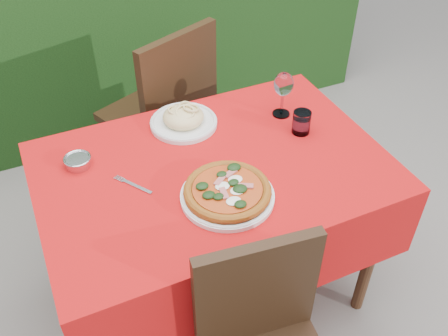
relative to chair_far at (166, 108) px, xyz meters
name	(u,v)px	position (x,y,z in m)	size (l,w,h in m)	color
ground	(216,289)	(-0.05, -0.70, -0.56)	(60.00, 60.00, 0.00)	#69625F
dining_table	(214,195)	(-0.05, -0.70, 0.04)	(1.26, 0.86, 0.75)	#432715
chair_far	(166,108)	(0.00, 0.00, 0.00)	(0.58, 0.58, 0.98)	black
pizza_plate	(227,192)	(-0.07, -0.87, 0.21)	(0.34, 0.34, 0.06)	white
pasta_plate	(183,119)	(-0.06, -0.41, 0.21)	(0.27, 0.27, 0.08)	silver
water_glass	(301,123)	(0.34, -0.65, 0.23)	(0.07, 0.07, 0.09)	white
wine_glass	(284,86)	(0.33, -0.51, 0.32)	(0.08, 0.08, 0.19)	silver
fork	(137,186)	(-0.34, -0.69, 0.19)	(0.02, 0.17, 0.00)	silver
steel_ramekin	(78,162)	(-0.50, -0.49, 0.20)	(0.09, 0.09, 0.03)	silver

